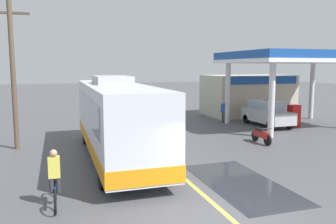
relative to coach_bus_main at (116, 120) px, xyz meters
name	(u,v)px	position (x,y,z in m)	size (l,w,h in m)	color
ground	(114,117)	(1.89, 12.89, -1.72)	(120.00, 120.00, 0.00)	#4C4C51
lane_divider_stripe	(125,127)	(1.89, 7.89, -1.72)	(0.16, 50.00, 0.01)	#D8CC4C
wet_puddle_patch	(240,183)	(3.60, -4.84, -1.72)	(2.49, 5.28, 0.01)	#26282D
coach_bus_main	(116,120)	(0.00, 0.00, 0.00)	(2.60, 11.04, 3.69)	silver
gas_station_roadside	(261,85)	(13.02, 8.64, 0.91)	(9.10, 11.95, 5.10)	#194799
car_at_pump	(267,111)	(11.40, 5.29, -0.71)	(1.70, 4.20, 1.82)	#B2B2B7
minibus_opposing_lane	(144,99)	(4.39, 12.40, -0.25)	(2.04, 6.13, 2.44)	teal
cyclist_on_shoulder	(55,181)	(-2.66, -4.95, -0.94)	(0.34, 1.82, 1.72)	black
motorcycle_parked_forecourt	(261,135)	(7.95, 0.58, -1.28)	(0.55, 1.80, 0.92)	black
pedestrian_near_pump	(224,110)	(9.17, 7.36, -0.79)	(0.55, 0.22, 1.66)	#33333F
utility_pole_roadside	(13,73)	(-4.50, 3.24, 2.10)	(1.80, 0.24, 7.28)	brown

